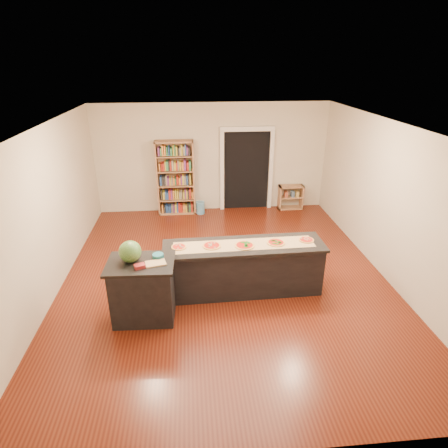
{
  "coord_description": "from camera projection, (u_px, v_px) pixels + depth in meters",
  "views": [
    {
      "loc": [
        -0.58,
        -6.05,
        3.82
      ],
      "look_at": [
        0.0,
        0.2,
        1.0
      ],
      "focal_mm": 30.0,
      "sensor_mm": 36.0,
      "label": 1
    }
  ],
  "objects": [
    {
      "name": "pizza_d",
      "position": [
        276.0,
        243.0,
        6.37
      ],
      "size": [
        0.3,
        0.3,
        0.02
      ],
      "color": "tan",
      "rests_on": "kitchen_island"
    },
    {
      "name": "pizza_c",
      "position": [
        245.0,
        245.0,
        6.27
      ],
      "size": [
        0.32,
        0.32,
        0.02
      ],
      "color": "tan",
      "rests_on": "kitchen_island"
    },
    {
      "name": "package_teal",
      "position": [
        158.0,
        256.0,
        5.71
      ],
      "size": [
        0.17,
        0.17,
        0.06
      ],
      "primitive_type": "cylinder",
      "color": "#195966",
      "rests_on": "side_counter"
    },
    {
      "name": "bookshelf",
      "position": [
        176.0,
        178.0,
        9.61
      ],
      "size": [
        0.96,
        0.34,
        1.92
      ],
      "primitive_type": "cube",
      "color": "#AA7952",
      "rests_on": "ground"
    },
    {
      "name": "pizza_a",
      "position": [
        179.0,
        247.0,
        6.23
      ],
      "size": [
        0.26,
        0.26,
        0.02
      ],
      "color": "tan",
      "rests_on": "kitchen_island"
    },
    {
      "name": "package_red",
      "position": [
        140.0,
        266.0,
        5.44
      ],
      "size": [
        0.18,
        0.15,
        0.05
      ],
      "primitive_type": "cube",
      "rotation": [
        0.0,
        0.0,
        0.38
      ],
      "color": "maroon",
      "rests_on": "side_counter"
    },
    {
      "name": "kraft_paper",
      "position": [
        244.0,
        245.0,
        6.32
      ],
      "size": [
        2.39,
        0.48,
        0.0
      ],
      "primitive_type": "cube",
      "rotation": [
        0.0,
        0.0,
        0.02
      ],
      "color": "tan",
      "rests_on": "kitchen_island"
    },
    {
      "name": "pizza_e",
      "position": [
        306.0,
        240.0,
        6.46
      ],
      "size": [
        0.27,
        0.27,
        0.02
      ],
      "color": "tan",
      "rests_on": "kitchen_island"
    },
    {
      "name": "pizza_b",
      "position": [
        212.0,
        246.0,
        6.27
      ],
      "size": [
        0.31,
        0.31,
        0.02
      ],
      "color": "tan",
      "rests_on": "kitchen_island"
    },
    {
      "name": "waste_bin",
      "position": [
        200.0,
        208.0,
        9.9
      ],
      "size": [
        0.22,
        0.22,
        0.33
      ],
      "primitive_type": "cylinder",
      "color": "#518CB5",
      "rests_on": "ground"
    },
    {
      "name": "cutting_board",
      "position": [
        156.0,
        263.0,
        5.55
      ],
      "size": [
        0.33,
        0.26,
        0.02
      ],
      "primitive_type": "cube",
      "rotation": [
        0.0,
        0.0,
        0.23
      ],
      "color": "tan",
      "rests_on": "side_counter"
    },
    {
      "name": "kitchen_island",
      "position": [
        243.0,
        268.0,
        6.51
      ],
      "size": [
        2.75,
        0.74,
        0.91
      ],
      "rotation": [
        0.0,
        0.0,
        0.02
      ],
      "color": "black",
      "rests_on": "ground"
    },
    {
      "name": "doorway",
      "position": [
        247.0,
        165.0,
        9.84
      ],
      "size": [
        1.4,
        0.09,
        2.21
      ],
      "color": "black",
      "rests_on": "room"
    },
    {
      "name": "room",
      "position": [
        225.0,
        208.0,
        6.53
      ],
      "size": [
        6.0,
        7.0,
        2.8
      ],
      "color": "beige",
      "rests_on": "ground"
    },
    {
      "name": "side_counter",
      "position": [
        143.0,
        290.0,
        5.8
      ],
      "size": [
        1.01,
        0.74,
        1.0
      ],
      "rotation": [
        0.0,
        0.0,
        -0.04
      ],
      "color": "black",
      "rests_on": "ground"
    },
    {
      "name": "watermelon",
      "position": [
        130.0,
        252.0,
        5.56
      ],
      "size": [
        0.33,
        0.33,
        0.33
      ],
      "primitive_type": "sphere",
      "color": "#144214",
      "rests_on": "side_counter"
    },
    {
      "name": "low_shelf",
      "position": [
        291.0,
        197.0,
        10.16
      ],
      "size": [
        0.65,
        0.28,
        0.65
      ],
      "primitive_type": "cube",
      "color": "#AA7952",
      "rests_on": "ground"
    }
  ]
}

